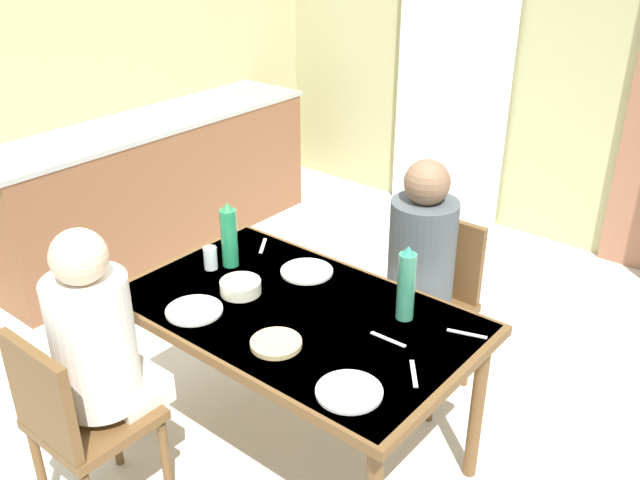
# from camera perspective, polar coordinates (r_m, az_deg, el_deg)

# --- Properties ---
(ground_plane) EXTENTS (6.91, 6.91, 0.00)m
(ground_plane) POSITION_cam_1_polar(r_m,az_deg,el_deg) (3.45, -4.40, -13.51)
(ground_plane) COLOR silver
(wall_back) EXTENTS (4.43, 0.10, 2.65)m
(wall_back) POSITION_cam_1_polar(r_m,az_deg,el_deg) (4.98, 17.25, 15.11)
(wall_back) COLOR tan
(wall_back) RESTS_ON ground_plane
(wall_left) EXTENTS (0.10, 3.99, 2.65)m
(wall_left) POSITION_cam_1_polar(r_m,az_deg,el_deg) (4.81, -18.48, 14.56)
(wall_left) COLOR tan
(wall_left) RESTS_ON ground_plane
(curtain_panel) EXTENTS (0.90, 0.03, 2.23)m
(curtain_panel) POSITION_cam_1_polar(r_m,az_deg,el_deg) (5.16, 10.88, 13.75)
(curtain_panel) COLOR white
(curtain_panel) RESTS_ON ground_plane
(kitchen_counter) EXTENTS (0.61, 2.39, 0.91)m
(kitchen_counter) POSITION_cam_1_polar(r_m,az_deg,el_deg) (4.87, -13.39, 4.53)
(kitchen_counter) COLOR brown
(kitchen_counter) RESTS_ON ground_plane
(dining_table) EXTENTS (1.44, 0.87, 0.74)m
(dining_table) POSITION_cam_1_polar(r_m,az_deg,el_deg) (2.80, -1.96, -6.98)
(dining_table) COLOR brown
(dining_table) RESTS_ON ground_plane
(chair_near_diner) EXTENTS (0.40, 0.40, 0.87)m
(chair_near_diner) POSITION_cam_1_polar(r_m,az_deg,el_deg) (2.77, -19.43, -13.72)
(chair_near_diner) COLOR brown
(chair_near_diner) RESTS_ON ground_plane
(chair_far_diner) EXTENTS (0.40, 0.40, 0.87)m
(chair_far_diner) POSITION_cam_1_polar(r_m,az_deg,el_deg) (3.36, 9.16, -4.59)
(chair_far_diner) COLOR brown
(chair_far_diner) RESTS_ON ground_plane
(person_near_diner) EXTENTS (0.30, 0.37, 0.77)m
(person_near_diner) POSITION_cam_1_polar(r_m,az_deg,el_deg) (2.65, -17.89, -7.69)
(person_near_diner) COLOR silver
(person_near_diner) RESTS_ON ground_plane
(person_far_diner) EXTENTS (0.30, 0.37, 0.77)m
(person_far_diner) POSITION_cam_1_polar(r_m,az_deg,el_deg) (3.12, 8.24, -1.14)
(person_far_diner) COLOR #445559
(person_far_diner) RESTS_ON ground_plane
(water_bottle_green_near) EXTENTS (0.07, 0.07, 0.31)m
(water_bottle_green_near) POSITION_cam_1_polar(r_m,az_deg,el_deg) (2.66, 7.10, -3.65)
(water_bottle_green_near) COLOR #398766
(water_bottle_green_near) RESTS_ON dining_table
(water_bottle_green_far) EXTENTS (0.07, 0.07, 0.30)m
(water_bottle_green_far) POSITION_cam_1_polar(r_m,az_deg,el_deg) (3.04, -7.48, 0.32)
(water_bottle_green_far) COLOR #218551
(water_bottle_green_far) RESTS_ON dining_table
(serving_bowl_center) EXTENTS (0.17, 0.17, 0.05)m
(serving_bowl_center) POSITION_cam_1_polar(r_m,az_deg,el_deg) (2.88, -6.55, -3.84)
(serving_bowl_center) COLOR beige
(serving_bowl_center) RESTS_ON dining_table
(dinner_plate_near_left) EXTENTS (0.23, 0.23, 0.01)m
(dinner_plate_near_left) POSITION_cam_1_polar(r_m,az_deg,el_deg) (3.02, -1.10, -2.58)
(dinner_plate_near_left) COLOR white
(dinner_plate_near_left) RESTS_ON dining_table
(dinner_plate_near_right) EXTENTS (0.23, 0.23, 0.01)m
(dinner_plate_near_right) POSITION_cam_1_polar(r_m,az_deg,el_deg) (2.34, 2.41, -12.35)
(dinner_plate_near_right) COLOR white
(dinner_plate_near_right) RESTS_ON dining_table
(dinner_plate_far_center) EXTENTS (0.23, 0.23, 0.01)m
(dinner_plate_far_center) POSITION_cam_1_polar(r_m,az_deg,el_deg) (2.79, -10.30, -5.72)
(dinner_plate_far_center) COLOR white
(dinner_plate_far_center) RESTS_ON dining_table
(drinking_glass_by_near_diner) EXTENTS (0.06, 0.06, 0.10)m
(drinking_glass_by_near_diner) POSITION_cam_1_polar(r_m,az_deg,el_deg) (3.07, -8.99, -1.47)
(drinking_glass_by_near_diner) COLOR silver
(drinking_glass_by_near_diner) RESTS_ON dining_table
(bread_plate_sliced) EXTENTS (0.19, 0.19, 0.02)m
(bread_plate_sliced) POSITION_cam_1_polar(r_m,az_deg,el_deg) (2.56, -3.63, -8.47)
(bread_plate_sliced) COLOR #DBB77A
(bread_plate_sliced) RESTS_ON dining_table
(cutlery_knife_near) EXTENTS (0.10, 0.13, 0.00)m
(cutlery_knife_near) POSITION_cam_1_polar(r_m,az_deg,el_deg) (3.25, -4.71, -0.48)
(cutlery_knife_near) COLOR silver
(cutlery_knife_near) RESTS_ON dining_table
(cutlery_fork_near) EXTENTS (0.15, 0.06, 0.00)m
(cutlery_fork_near) POSITION_cam_1_polar(r_m,az_deg,el_deg) (2.67, 11.98, -7.55)
(cutlery_fork_near) COLOR silver
(cutlery_fork_near) RESTS_ON dining_table
(cutlery_knife_far) EXTENTS (0.10, 0.13, 0.00)m
(cutlery_knife_far) POSITION_cam_1_polar(r_m,az_deg,el_deg) (2.44, 7.71, -10.82)
(cutlery_knife_far) COLOR silver
(cutlery_knife_far) RESTS_ON dining_table
(cutlery_fork_far) EXTENTS (0.15, 0.02, 0.00)m
(cutlery_fork_far) POSITION_cam_1_polar(r_m,az_deg,el_deg) (2.60, 5.62, -8.13)
(cutlery_fork_far) COLOR silver
(cutlery_fork_far) RESTS_ON dining_table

